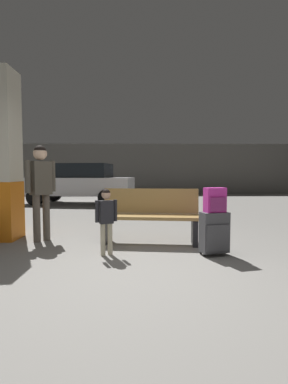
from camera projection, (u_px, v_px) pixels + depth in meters
ground_plane at (135, 221)px, 7.23m from camera, size 18.00×18.00×0.10m
garage_back_wall at (137, 169)px, 15.97m from camera, size 18.00×0.12×2.80m
structural_pillar at (0, 156)px, 4.89m from camera, size 0.57×0.57×2.89m
bench at (150, 216)px, 4.69m from camera, size 1.65×0.70×0.89m
suitcase at (215, 232)px, 3.97m from camera, size 0.42×0.31×0.60m
backpack_bright at (215, 200)px, 3.94m from camera, size 0.31×0.24×0.34m
child at (106, 215)px, 3.95m from camera, size 0.29×0.18×0.93m
adult at (41, 182)px, 4.77m from camera, size 0.39×0.44×1.61m
parked_car_far at (79, 182)px, 10.78m from camera, size 4.28×2.19×1.51m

